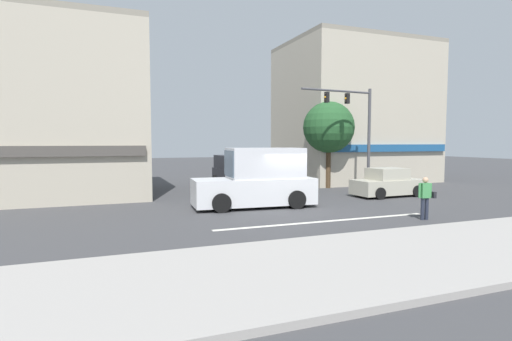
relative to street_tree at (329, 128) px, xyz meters
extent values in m
plane|color=#3D3D3F|center=(-5.91, -6.10, -3.97)|extent=(120.00, 120.00, 0.00)
cube|color=silver|center=(-5.91, -9.60, -3.96)|extent=(9.00, 0.24, 0.01)
cube|color=#9E9993|center=(-5.91, -14.60, -3.89)|extent=(40.00, 5.00, 0.16)
cube|color=#B7AD99|center=(-17.33, 2.05, 0.60)|extent=(11.59, 8.35, 9.13)
cube|color=#4C4742|center=(-17.33, -2.22, -1.37)|extent=(11.01, 0.24, 0.50)
cube|color=gray|center=(-17.33, 2.05, 5.31)|extent=(11.59, 8.35, 0.30)
cube|color=#B7AD99|center=(4.75, 4.11, 1.18)|extent=(10.68, 8.17, 10.30)
cube|color=#1E5184|center=(4.75, -0.07, -1.37)|extent=(10.14, 0.24, 0.50)
cube|color=gray|center=(4.75, 4.11, 6.48)|extent=(10.68, 8.17, 0.30)
cylinder|color=#4C3823|center=(0.00, 0.00, -2.60)|extent=(0.32, 0.32, 2.73)
sphere|color=#235128|center=(0.00, 0.00, 0.02)|extent=(3.34, 3.34, 3.34)
cylinder|color=brown|center=(-13.22, -1.06, 0.33)|extent=(0.22, 0.22, 8.60)
cube|color=#473828|center=(-13.22, -1.06, 4.23)|extent=(1.40, 0.12, 0.10)
cylinder|color=#47474C|center=(1.21, -2.61, -0.87)|extent=(0.18, 0.18, 6.20)
cylinder|color=#47474C|center=(-1.18, -2.80, 1.98)|extent=(4.79, 0.50, 0.12)
cube|color=black|center=(-0.46, -2.74, 1.58)|extent=(0.22, 0.25, 0.60)
sphere|color=black|center=(-0.58, -2.75, 1.76)|extent=(0.12, 0.12, 0.12)
sphere|color=orange|center=(-0.58, -2.75, 1.58)|extent=(0.12, 0.12, 0.12)
sphere|color=black|center=(-0.58, -2.75, 1.40)|extent=(0.12, 0.12, 0.12)
cube|color=black|center=(-1.90, -2.86, 1.58)|extent=(0.22, 0.25, 0.60)
sphere|color=black|center=(-2.02, -2.86, 1.76)|extent=(0.12, 0.12, 0.12)
sphere|color=orange|center=(-2.02, -2.86, 1.58)|extent=(0.12, 0.12, 0.12)
sphere|color=black|center=(-2.02, -2.86, 1.40)|extent=(0.12, 0.12, 0.12)
cube|color=silver|center=(-7.33, -5.50, -3.22)|extent=(5.74, 2.42, 1.20)
cube|color=silver|center=(-6.78, -5.54, -1.92)|extent=(3.53, 2.15, 1.40)
cube|color=#475666|center=(-8.50, -5.41, -1.92)|extent=(0.19, 1.75, 1.19)
cylinder|color=black|center=(-9.14, -6.36, -3.55)|extent=(0.86, 0.30, 0.84)
cylinder|color=black|center=(-8.99, -4.37, -3.55)|extent=(0.86, 0.30, 0.84)
cylinder|color=black|center=(-5.68, -6.63, -3.55)|extent=(0.86, 0.30, 0.84)
cylinder|color=black|center=(-5.53, -4.63, -3.55)|extent=(0.86, 0.30, 0.84)
cube|color=#B7B29E|center=(1.00, -4.72, -3.43)|extent=(4.15, 1.82, 0.80)
cube|color=#B7B29E|center=(0.90, -4.72, -2.71)|extent=(1.94, 1.61, 0.64)
cube|color=#475666|center=(1.87, -4.69, -2.71)|extent=(0.10, 1.44, 0.54)
cylinder|color=black|center=(2.24, -3.83, -3.65)|extent=(0.64, 0.20, 0.64)
cylinder|color=black|center=(2.29, -5.53, -3.65)|extent=(0.64, 0.20, 0.64)
cylinder|color=black|center=(-0.30, -3.90, -3.65)|extent=(0.64, 0.20, 0.64)
cylinder|color=black|center=(-0.25, -5.60, -3.65)|extent=(0.64, 0.20, 0.64)
cube|color=black|center=(-5.63, 2.81, -3.30)|extent=(1.93, 4.63, 1.10)
cube|color=black|center=(-5.62, 3.11, -2.30)|extent=(1.86, 3.23, 0.90)
cube|color=#475666|center=(-5.65, 1.49, -2.30)|extent=(1.66, 0.09, 0.76)
cylinder|color=black|center=(-4.73, 1.37, -3.61)|extent=(0.21, 0.72, 0.72)
cylinder|color=black|center=(-6.57, 1.40, -3.61)|extent=(0.21, 0.72, 0.72)
cylinder|color=black|center=(-4.68, 4.22, -3.61)|extent=(0.21, 0.72, 0.72)
cylinder|color=black|center=(-6.52, 4.25, -3.61)|extent=(0.21, 0.72, 0.72)
cylinder|color=#232838|center=(-2.28, -10.69, -3.54)|extent=(0.14, 0.14, 0.86)
cylinder|color=#232838|center=(-2.10, -10.72, -3.54)|extent=(0.14, 0.14, 0.86)
cube|color=#3F8C4C|center=(-2.19, -10.70, -2.82)|extent=(0.39, 0.27, 0.58)
sphere|color=tan|center=(-2.19, -10.70, -2.41)|extent=(0.22, 0.22, 0.22)
cylinder|color=#3F8C4C|center=(-2.43, -10.67, -2.82)|extent=(0.09, 0.09, 0.56)
cylinder|color=#3F8C4C|center=(-1.95, -10.74, -2.82)|extent=(0.09, 0.09, 0.56)
cube|color=black|center=(-1.88, -10.79, -2.99)|extent=(0.16, 0.30, 0.24)
camera|label=1|loc=(-13.86, -22.67, -0.93)|focal=28.00mm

